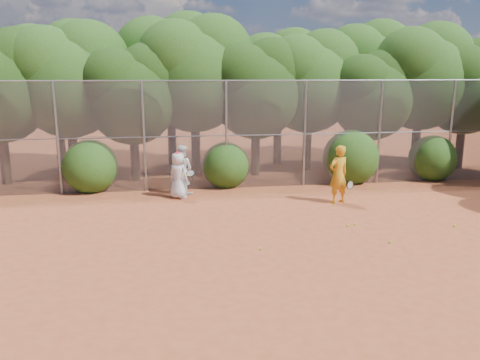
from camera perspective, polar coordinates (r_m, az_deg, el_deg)
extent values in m
plane|color=#9E4523|center=(12.31, 6.36, -7.43)|extent=(80.00, 80.00, 0.00)
cylinder|color=gray|center=(17.75, -21.36, 4.70)|extent=(0.09, 0.09, 4.00)
cylinder|color=gray|center=(17.33, -11.62, 5.14)|extent=(0.09, 0.09, 4.00)
cylinder|color=gray|center=(17.41, -1.68, 5.44)|extent=(0.09, 0.09, 4.00)
cylinder|color=gray|center=(18.01, 7.89, 5.57)|extent=(0.09, 0.09, 4.00)
cylinder|color=gray|center=(19.06, 16.63, 5.55)|extent=(0.09, 0.09, 4.00)
cylinder|color=gray|center=(20.50, 24.30, 5.43)|extent=(0.09, 0.09, 4.00)
cylinder|color=gray|center=(17.41, 1.62, 12.04)|extent=(20.00, 0.05, 0.05)
cylinder|color=gray|center=(17.56, 1.58, 5.50)|extent=(20.00, 0.04, 0.04)
cube|color=slate|center=(17.56, 1.58, 5.50)|extent=(20.00, 0.02, 4.00)
cylinder|color=black|center=(20.45, -26.79, 2.88)|extent=(0.38, 0.38, 2.38)
sphere|color=black|center=(20.36, -25.33, 12.30)|extent=(3.05, 3.05, 3.05)
cylinder|color=black|center=(20.28, -19.66, 3.64)|extent=(0.38, 0.38, 2.52)
sphere|color=#1F4411|center=(20.06, -20.20, 10.61)|extent=(4.03, 4.03, 4.03)
sphere|color=#1F4411|center=(20.31, -17.90, 13.64)|extent=(3.23, 3.23, 3.23)
sphere|color=#1F4411|center=(19.91, -22.59, 12.73)|extent=(3.02, 3.02, 3.02)
cylinder|color=black|center=(19.27, -12.70, 3.10)|extent=(0.36, 0.36, 2.17)
sphere|color=black|center=(19.04, -13.02, 9.42)|extent=(3.47, 3.47, 3.47)
sphere|color=black|center=(19.32, -10.98, 12.13)|extent=(2.78, 2.78, 2.78)
sphere|color=black|center=(18.81, -15.07, 11.39)|extent=(2.60, 2.60, 2.60)
cylinder|color=black|center=(20.19, -5.43, 4.49)|extent=(0.39, 0.39, 2.66)
sphere|color=#1F4411|center=(19.98, -5.59, 11.91)|extent=(4.26, 4.26, 4.26)
sphere|color=#1F4411|center=(20.47, -3.25, 14.95)|extent=(3.40, 3.40, 3.40)
sphere|color=#1F4411|center=(19.64, -7.83, 14.32)|extent=(3.19, 3.19, 3.19)
cylinder|color=black|center=(19.91, 1.90, 3.87)|extent=(0.37, 0.37, 2.27)
sphere|color=black|center=(19.69, 1.94, 10.29)|extent=(3.64, 3.64, 3.64)
sphere|color=black|center=(20.16, 3.86, 12.92)|extent=(2.91, 2.91, 2.91)
sphere|color=black|center=(19.29, 0.20, 12.41)|extent=(2.73, 2.73, 2.73)
cylinder|color=black|center=(21.24, 8.18, 4.55)|extent=(0.38, 0.38, 2.45)
sphere|color=#1F4411|center=(21.04, 8.40, 11.04)|extent=(3.92, 3.92, 3.92)
sphere|color=#1F4411|center=(21.64, 10.23, 13.62)|extent=(3.14, 3.14, 3.14)
sphere|color=#1F4411|center=(20.56, 6.83, 13.23)|extent=(2.94, 2.94, 2.94)
cylinder|color=black|center=(21.20, 15.44, 3.72)|extent=(0.36, 0.36, 2.10)
sphere|color=black|center=(20.98, 15.78, 9.27)|extent=(3.36, 3.36, 3.36)
sphere|color=black|center=(21.54, 17.22, 11.51)|extent=(2.69, 2.69, 2.69)
sphere|color=black|center=(20.49, 14.66, 11.15)|extent=(2.52, 2.52, 2.52)
cylinder|color=black|center=(22.80, 20.66, 4.60)|extent=(0.39, 0.39, 2.59)
sphere|color=#1F4411|center=(22.61, 21.18, 10.97)|extent=(4.14, 4.14, 4.14)
sphere|color=#1F4411|center=(23.39, 22.70, 13.43)|extent=(3.32, 3.32, 3.32)
sphere|color=#1F4411|center=(21.99, 20.07, 13.19)|extent=(3.11, 3.11, 3.11)
cylinder|color=black|center=(23.60, 25.25, 4.11)|extent=(0.37, 0.37, 2.31)
sphere|color=black|center=(23.41, 25.79, 9.58)|extent=(3.70, 3.70, 3.70)
sphere|color=black|center=(24.12, 27.00, 11.73)|extent=(2.96, 2.96, 2.96)
sphere|color=black|center=(22.81, 24.99, 11.47)|extent=(2.77, 2.77, 2.77)
cylinder|color=black|center=(22.70, -21.05, 4.58)|extent=(0.39, 0.39, 2.62)
sphere|color=#1F4411|center=(22.52, -21.59, 11.06)|extent=(4.20, 4.20, 4.20)
sphere|color=#1F4411|center=(22.76, -19.45, 13.89)|extent=(3.36, 3.36, 3.36)
sphere|color=#1F4411|center=(22.39, -23.83, 13.02)|extent=(3.15, 3.15, 3.15)
cylinder|color=black|center=(22.33, -8.31, 5.40)|extent=(0.40, 0.40, 2.80)
sphere|color=#1F4411|center=(22.15, -8.54, 12.46)|extent=(4.48, 4.48, 4.48)
sphere|color=#1F4411|center=(22.64, -6.29, 15.36)|extent=(3.58, 3.58, 3.58)
sphere|color=#1F4411|center=(21.84, -10.75, 14.73)|extent=(3.36, 3.36, 3.36)
cylinder|color=black|center=(22.52, 4.59, 5.20)|extent=(0.38, 0.38, 2.52)
sphere|color=#1F4411|center=(22.32, 4.70, 11.49)|extent=(4.03, 4.03, 4.03)
sphere|color=#1F4411|center=(22.91, 6.54, 14.01)|extent=(3.23, 3.23, 3.23)
sphere|color=#1F4411|center=(21.88, 3.07, 13.60)|extent=(3.02, 3.02, 3.02)
cylinder|color=black|center=(24.46, 14.66, 5.68)|extent=(0.40, 0.40, 2.73)
sphere|color=#1F4411|center=(24.29, 15.02, 11.95)|extent=(4.37, 4.37, 4.37)
sphere|color=#1F4411|center=(25.05, 16.66, 14.37)|extent=(3.49, 3.49, 3.49)
sphere|color=#1F4411|center=(23.70, 13.71, 14.12)|extent=(3.28, 3.28, 3.28)
sphere|color=#1F4411|center=(18.00, -17.79, 1.84)|extent=(2.00, 2.00, 2.00)
sphere|color=#1F4411|center=(17.88, -1.77, 2.06)|extent=(1.80, 1.80, 1.80)
sphere|color=#1F4411|center=(19.07, 13.35, 3.01)|extent=(2.20, 2.20, 2.20)
sphere|color=#1F4411|center=(20.63, 22.41, 2.69)|extent=(1.90, 1.90, 1.90)
imported|color=orange|center=(15.86, 11.91, 0.67)|extent=(0.82, 0.66, 1.95)
torus|color=black|center=(15.87, 13.28, -0.60)|extent=(0.29, 0.15, 0.30)
cylinder|color=black|center=(16.02, 12.72, -0.45)|extent=(0.14, 0.27, 0.03)
imported|color=silver|center=(16.30, -7.52, 0.56)|extent=(0.93, 0.91, 1.62)
ellipsoid|color=red|center=(16.15, -7.60, 3.22)|extent=(0.22, 0.22, 0.13)
sphere|color=#BCDB27|center=(16.10, -6.45, 0.59)|extent=(0.07, 0.07, 0.07)
imported|color=silver|center=(16.89, -7.14, 1.28)|extent=(1.09, 1.04, 1.78)
torus|color=black|center=(16.63, -6.07, 0.81)|extent=(0.37, 0.33, 0.22)
cylinder|color=black|center=(16.80, -5.91, 0.37)|extent=(0.10, 0.21, 0.23)
sphere|color=#BCDB27|center=(13.82, 13.84, -5.29)|extent=(0.07, 0.07, 0.07)
sphere|color=#BCDB27|center=(15.69, 11.32, -2.98)|extent=(0.07, 0.07, 0.07)
sphere|color=#BCDB27|center=(12.68, 17.80, -7.21)|extent=(0.07, 0.07, 0.07)
sphere|color=#BCDB27|center=(14.64, 24.67, -5.09)|extent=(0.07, 0.07, 0.07)
sphere|color=#BCDB27|center=(11.66, 2.52, -8.37)|extent=(0.07, 0.07, 0.07)
sphere|color=#BCDB27|center=(18.18, 15.40, -1.02)|extent=(0.07, 0.07, 0.07)
sphere|color=#BCDB27|center=(13.71, 12.98, -5.39)|extent=(0.07, 0.07, 0.07)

